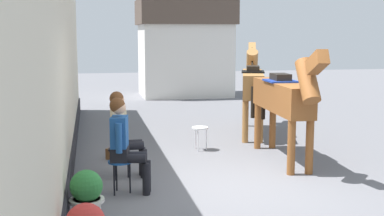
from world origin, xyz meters
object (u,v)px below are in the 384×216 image
object	(u,v)px
saddled_horse_far	(252,83)
flower_planter_middle	(87,194)
spare_stool_white	(200,130)
seated_visitor_near	(124,140)
seated_visitor_far	(123,130)
satchel_bag	(114,154)
saddled_horse_near	(284,98)

from	to	relation	value
saddled_horse_far	flower_planter_middle	xyz separation A→B (m)	(-3.73, -4.97, -0.82)
spare_stool_white	seated_visitor_near	bearing A→B (deg)	-123.58
seated_visitor_far	saddled_horse_far	distance (m)	4.49
seated_visitor_far	satchel_bag	xyz separation A→B (m)	(-0.10, 1.23, -0.68)
flower_planter_middle	seated_visitor_near	bearing A→B (deg)	62.19
saddled_horse_far	flower_planter_middle	world-z (taller)	saddled_horse_far
saddled_horse_far	satchel_bag	distance (m)	3.94
spare_stool_white	flower_planter_middle	bearing A→B (deg)	-121.99
seated_visitor_far	satchel_bag	size ratio (longest dim) A/B	4.96
satchel_bag	spare_stool_white	bearing A→B (deg)	48.00
saddled_horse_near	saddled_horse_far	size ratio (longest dim) A/B	1.03
spare_stool_white	satchel_bag	size ratio (longest dim) A/B	1.64
seated_visitor_far	saddled_horse_far	world-z (taller)	saddled_horse_far
seated_visitor_far	saddled_horse_near	bearing A→B (deg)	9.55
seated_visitor_far	spare_stool_white	xyz separation A→B (m)	(1.61, 1.68, -0.38)
saddled_horse_near	flower_planter_middle	world-z (taller)	saddled_horse_near
seated_visitor_near	saddled_horse_near	xyz separation A→B (m)	(2.91, 1.28, 0.38)
seated_visitor_near	saddled_horse_far	xyz separation A→B (m)	(3.20, 3.97, 0.38)
saddled_horse_near	satchel_bag	world-z (taller)	saddled_horse_near
seated_visitor_far	satchel_bag	world-z (taller)	seated_visitor_far
seated_visitor_far	flower_planter_middle	xyz separation A→B (m)	(-0.56, -1.81, -0.44)
seated_visitor_far	saddled_horse_far	size ratio (longest dim) A/B	0.48
seated_visitor_far	flower_planter_middle	bearing A→B (deg)	-107.34
seated_visitor_far	seated_visitor_near	bearing A→B (deg)	-92.36
seated_visitor_near	seated_visitor_far	size ratio (longest dim) A/B	1.00
seated_visitor_near	spare_stool_white	size ratio (longest dim) A/B	3.02
seated_visitor_near	seated_visitor_far	distance (m)	0.80
seated_visitor_near	spare_stool_white	bearing A→B (deg)	56.42
seated_visitor_far	spare_stool_white	bearing A→B (deg)	46.15
saddled_horse_far	satchel_bag	size ratio (longest dim) A/B	10.37
saddled_horse_near	spare_stool_white	world-z (taller)	saddled_horse_near
saddled_horse_near	spare_stool_white	bearing A→B (deg)	136.62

